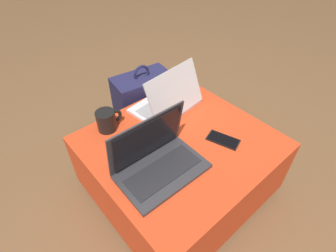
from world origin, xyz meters
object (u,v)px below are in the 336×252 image
Objects in this scene: laptop_far at (168,101)px; cell_phone at (223,140)px; backpack at (143,107)px; laptop_near at (157,160)px; coffee_mug at (107,120)px.

laptop_far is 0.36m from cell_phone.
laptop_far reaches higher than backpack.
laptop_near is 0.71× the size of backpack.
laptop_far reaches higher than coffee_mug.
coffee_mug is (-0.36, 0.43, 0.05)m from cell_phone.
backpack is at bearing -102.22° from laptop_far.
cell_phone is (0.03, -0.36, -0.05)m from laptop_far.
laptop_far is 0.72× the size of backpack.
laptop_near reaches higher than cell_phone.
coffee_mug reaches higher than cell_phone.
laptop_far is 0.34m from coffee_mug.
laptop_far is at bearing 43.48° from laptop_near.
backpack is (-0.00, 0.64, -0.17)m from cell_phone.
backpack is 3.85× the size of coffee_mug.
laptop_near is 0.99× the size of laptop_far.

